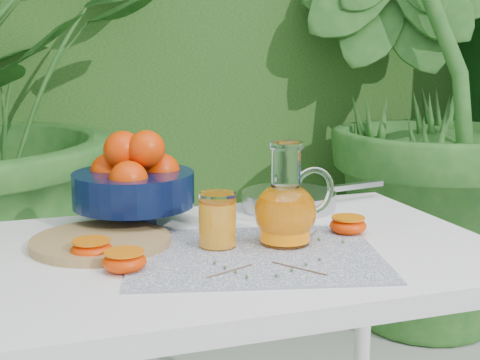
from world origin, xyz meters
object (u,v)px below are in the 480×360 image
object	(u,v)px
fruit_bowl	(134,181)
juice_pitcher	(286,209)
white_table	(243,284)
saute_pan	(290,199)
cutting_board	(101,242)

from	to	relation	value
fruit_bowl	juice_pitcher	size ratio (longest dim) A/B	1.66
white_table	saute_pan	size ratio (longest dim) A/B	2.38
cutting_board	saute_pan	world-z (taller)	saute_pan
cutting_board	juice_pitcher	distance (m)	0.38
fruit_bowl	juice_pitcher	xyz separation A→B (m)	(0.26, -0.26, -0.02)
white_table	saute_pan	distance (m)	0.34
fruit_bowl	saute_pan	world-z (taller)	fruit_bowl
white_table	cutting_board	bearing A→B (deg)	162.38
white_table	juice_pitcher	distance (m)	0.18
white_table	fruit_bowl	size ratio (longest dim) A/B	2.94
cutting_board	fruit_bowl	bearing A→B (deg)	57.73
juice_pitcher	fruit_bowl	bearing A→B (deg)	134.86
saute_pan	fruit_bowl	bearing A→B (deg)	-177.17
cutting_board	saute_pan	bearing A→B (deg)	19.35
fruit_bowl	white_table	bearing A→B (deg)	-53.07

